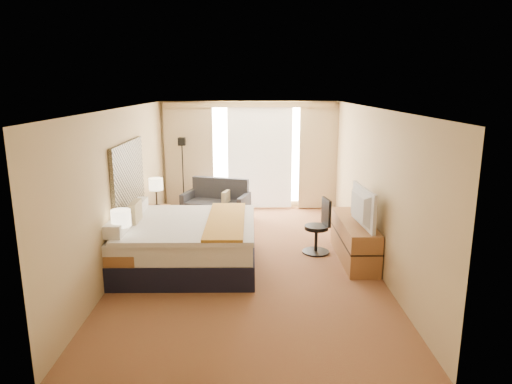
{
  "coord_description": "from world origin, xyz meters",
  "views": [
    {
      "loc": [
        0.06,
        -7.49,
        2.95
      ],
      "look_at": [
        0.13,
        0.4,
        1.11
      ],
      "focal_mm": 32.0,
      "sensor_mm": 36.0,
      "label": 1
    }
  ],
  "objects_px": {
    "floor_lamp": "(182,160)",
    "lamp_right": "(156,185)",
    "lamp_left": "(121,219)",
    "television": "(357,207)",
    "nightstand_left": "(124,268)",
    "loveseat": "(217,206)",
    "media_dresser": "(354,240)",
    "desk_chair": "(319,229)",
    "nightstand_right": "(158,220)",
    "bed": "(185,243)"
  },
  "relations": [
    {
      "from": "lamp_left",
      "to": "television",
      "type": "relative_size",
      "value": 0.55
    },
    {
      "from": "media_dresser",
      "to": "floor_lamp",
      "type": "xyz_separation_m",
      "value": [
        -3.41,
        3.13,
        0.91
      ]
    },
    {
      "from": "nightstand_left",
      "to": "nightstand_right",
      "type": "relative_size",
      "value": 1.0
    },
    {
      "from": "lamp_right",
      "to": "nightstand_right",
      "type": "bearing_deg",
      "value": -79.37
    },
    {
      "from": "bed",
      "to": "lamp_left",
      "type": "xyz_separation_m",
      "value": [
        -0.83,
        -0.68,
        0.61
      ]
    },
    {
      "from": "lamp_left",
      "to": "loveseat",
      "type": "bearing_deg",
      "value": 71.63
    },
    {
      "from": "floor_lamp",
      "to": "lamp_left",
      "type": "height_order",
      "value": "floor_lamp"
    },
    {
      "from": "media_dresser",
      "to": "desk_chair",
      "type": "height_order",
      "value": "desk_chair"
    },
    {
      "from": "lamp_right",
      "to": "television",
      "type": "bearing_deg",
      "value": -26.17
    },
    {
      "from": "loveseat",
      "to": "television",
      "type": "distance_m",
      "value": 3.82
    },
    {
      "from": "television",
      "to": "floor_lamp",
      "type": "bearing_deg",
      "value": 40.39
    },
    {
      "from": "media_dresser",
      "to": "lamp_left",
      "type": "distance_m",
      "value": 3.9
    },
    {
      "from": "desk_chair",
      "to": "lamp_left",
      "type": "xyz_separation_m",
      "value": [
        -3.16,
        -1.29,
        0.58
      ]
    },
    {
      "from": "floor_lamp",
      "to": "nightstand_right",
      "type": "bearing_deg",
      "value": -99.91
    },
    {
      "from": "nightstand_left",
      "to": "floor_lamp",
      "type": "xyz_separation_m",
      "value": [
        0.29,
        4.18,
        0.98
      ]
    },
    {
      "from": "loveseat",
      "to": "floor_lamp",
      "type": "height_order",
      "value": "floor_lamp"
    },
    {
      "from": "lamp_right",
      "to": "lamp_left",
      "type": "bearing_deg",
      "value": -90.16
    },
    {
      "from": "nightstand_right",
      "to": "loveseat",
      "type": "distance_m",
      "value": 1.54
    },
    {
      "from": "nightstand_left",
      "to": "loveseat",
      "type": "height_order",
      "value": "loveseat"
    },
    {
      "from": "bed",
      "to": "lamp_right",
      "type": "relative_size",
      "value": 3.91
    },
    {
      "from": "television",
      "to": "desk_chair",
      "type": "bearing_deg",
      "value": 36.14
    },
    {
      "from": "nightstand_left",
      "to": "media_dresser",
      "type": "height_order",
      "value": "media_dresser"
    },
    {
      "from": "nightstand_right",
      "to": "desk_chair",
      "type": "distance_m",
      "value": 3.34
    },
    {
      "from": "nightstand_left",
      "to": "bed",
      "type": "height_order",
      "value": "bed"
    },
    {
      "from": "bed",
      "to": "floor_lamp",
      "type": "relative_size",
      "value": 1.29
    },
    {
      "from": "lamp_left",
      "to": "nightstand_right",
      "type": "bearing_deg",
      "value": 89.54
    },
    {
      "from": "nightstand_right",
      "to": "desk_chair",
      "type": "relative_size",
      "value": 0.55
    },
    {
      "from": "nightstand_right",
      "to": "media_dresser",
      "type": "bearing_deg",
      "value": -21.4
    },
    {
      "from": "bed",
      "to": "television",
      "type": "xyz_separation_m",
      "value": [
        2.84,
        0.0,
        0.61
      ]
    },
    {
      "from": "floor_lamp",
      "to": "lamp_left",
      "type": "relative_size",
      "value": 2.91
    },
    {
      "from": "floor_lamp",
      "to": "desk_chair",
      "type": "relative_size",
      "value": 1.78
    },
    {
      "from": "nightstand_left",
      "to": "television",
      "type": "bearing_deg",
      "value": 11.84
    },
    {
      "from": "nightstand_left",
      "to": "desk_chair",
      "type": "height_order",
      "value": "desk_chair"
    },
    {
      "from": "floor_lamp",
      "to": "lamp_right",
      "type": "distance_m",
      "value": 1.66
    },
    {
      "from": "floor_lamp",
      "to": "nightstand_left",
      "type": "bearing_deg",
      "value": -94.02
    },
    {
      "from": "nightstand_left",
      "to": "desk_chair",
      "type": "bearing_deg",
      "value": 23.61
    },
    {
      "from": "television",
      "to": "media_dresser",
      "type": "bearing_deg",
      "value": -14.07
    },
    {
      "from": "loveseat",
      "to": "television",
      "type": "height_order",
      "value": "television"
    },
    {
      "from": "loveseat",
      "to": "television",
      "type": "relative_size",
      "value": 1.43
    },
    {
      "from": "nightstand_right",
      "to": "media_dresser",
      "type": "xyz_separation_m",
      "value": [
        3.7,
        -1.45,
        0.07
      ]
    },
    {
      "from": "lamp_left",
      "to": "television",
      "type": "bearing_deg",
      "value": 10.6
    },
    {
      "from": "nightstand_left",
      "to": "lamp_right",
      "type": "bearing_deg",
      "value": 90.27
    },
    {
      "from": "media_dresser",
      "to": "nightstand_left",
      "type": "bearing_deg",
      "value": -164.16
    },
    {
      "from": "nightstand_right",
      "to": "lamp_right",
      "type": "xyz_separation_m",
      "value": [
        -0.01,
        0.06,
        0.73
      ]
    },
    {
      "from": "lamp_left",
      "to": "floor_lamp",
      "type": "bearing_deg",
      "value": 85.64
    },
    {
      "from": "nightstand_left",
      "to": "nightstand_right",
      "type": "xyz_separation_m",
      "value": [
        0.0,
        2.5,
        0.0
      ]
    },
    {
      "from": "television",
      "to": "nightstand_left",
      "type": "bearing_deg",
      "value": 97.71
    },
    {
      "from": "media_dresser",
      "to": "lamp_right",
      "type": "xyz_separation_m",
      "value": [
        -3.71,
        1.51,
        0.66
      ]
    },
    {
      "from": "nightstand_left",
      "to": "loveseat",
      "type": "xyz_separation_m",
      "value": [
        1.13,
        3.55,
        0.02
      ]
    },
    {
      "from": "nightstand_left",
      "to": "television",
      "type": "xyz_separation_m",
      "value": [
        3.65,
        0.76,
        0.75
      ]
    }
  ]
}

